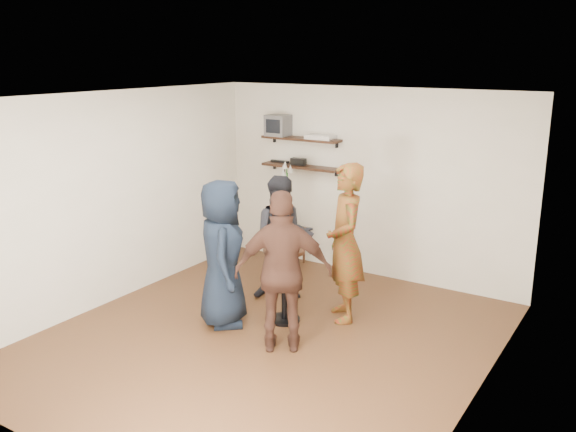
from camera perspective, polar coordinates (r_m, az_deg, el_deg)
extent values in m
cube|color=#3F1F14|center=(6.79, -2.08, -11.60)|extent=(4.50, 5.00, 0.04)
cube|color=white|center=(6.09, -2.32, 11.21)|extent=(4.50, 5.00, 0.04)
cube|color=white|center=(8.45, 7.53, 3.10)|extent=(4.50, 0.04, 2.60)
cube|color=white|center=(4.59, -20.50, -8.02)|extent=(4.50, 0.04, 2.60)
cube|color=white|center=(7.79, -16.10, 1.63)|extent=(0.04, 5.00, 2.60)
cube|color=white|center=(5.42, 18.06, -4.28)|extent=(0.04, 5.00, 2.60)
cube|color=black|center=(8.70, 1.22, 7.24)|extent=(1.20, 0.25, 0.04)
cube|color=black|center=(8.76, 1.21, 4.64)|extent=(1.20, 0.25, 0.04)
cube|color=#59595B|center=(8.87, -0.88, 8.48)|extent=(0.32, 0.30, 0.30)
cube|color=silver|center=(8.53, 3.08, 7.39)|extent=(0.40, 0.24, 0.06)
cube|color=black|center=(8.77, 0.98, 5.10)|extent=(0.22, 0.10, 0.10)
cube|color=black|center=(9.00, -0.76, 5.13)|extent=(0.30, 0.05, 0.03)
cube|color=black|center=(8.89, -0.12, -1.26)|extent=(0.52, 0.52, 0.04)
cylinder|color=black|center=(8.92, -1.75, -3.07)|extent=(0.04, 0.04, 0.52)
cylinder|color=black|center=(8.73, 0.25, -3.47)|extent=(0.04, 0.04, 0.52)
cylinder|color=black|center=(9.21, -0.47, -2.47)|extent=(0.04, 0.04, 0.52)
cylinder|color=black|center=(9.03, 1.50, -2.85)|extent=(0.04, 0.04, 0.52)
cylinder|color=silver|center=(8.84, -0.12, -0.17)|extent=(0.15, 0.15, 0.31)
cylinder|color=#20661D|center=(8.78, -0.23, 1.85)|extent=(0.01, 0.07, 0.57)
cone|color=silver|center=(8.72, -0.45, 4.13)|extent=(0.07, 0.09, 0.12)
cylinder|color=#20661D|center=(8.76, 0.00, 2.04)|extent=(0.04, 0.06, 0.64)
cone|color=silver|center=(8.68, 0.24, 4.49)|extent=(0.11, 0.13, 0.13)
cylinder|color=#20661D|center=(8.74, -0.17, 2.22)|extent=(0.10, 0.09, 0.69)
cone|color=silver|center=(8.63, -0.28, 4.86)|extent=(0.13, 0.13, 0.13)
cylinder|color=black|center=(6.91, -0.36, -3.23)|extent=(0.48, 0.48, 0.04)
cylinder|color=black|center=(7.05, -0.35, -6.52)|extent=(0.06, 0.06, 0.81)
cylinder|color=black|center=(7.22, -0.35, -9.64)|extent=(0.37, 0.37, 0.03)
cylinder|color=silver|center=(6.91, -0.91, -3.04)|extent=(0.06, 0.06, 0.00)
cylinder|color=silver|center=(6.90, -0.91, -2.70)|extent=(0.01, 0.01, 0.08)
cylinder|color=silver|center=(6.87, -0.92, -1.97)|extent=(0.06, 0.06, 0.10)
cylinder|color=#DBC25A|center=(6.88, -0.92, -2.14)|extent=(0.06, 0.06, 0.06)
cylinder|color=silver|center=(6.84, 0.04, -3.23)|extent=(0.06, 0.06, 0.00)
cylinder|color=silver|center=(6.83, 0.04, -2.84)|extent=(0.01, 0.01, 0.09)
cylinder|color=silver|center=(6.80, 0.04, -2.00)|extent=(0.07, 0.07, 0.12)
cylinder|color=#DBC25A|center=(6.80, 0.04, -2.19)|extent=(0.06, 0.06, 0.06)
cylinder|color=silver|center=(6.96, -0.17, -2.90)|extent=(0.06, 0.06, 0.00)
cylinder|color=silver|center=(6.95, -0.17, -2.54)|extent=(0.01, 0.01, 0.09)
cylinder|color=silver|center=(6.92, -0.17, -1.77)|extent=(0.07, 0.07, 0.11)
cylinder|color=#DBC25A|center=(6.93, -0.17, -1.95)|extent=(0.06, 0.06, 0.06)
cylinder|color=silver|center=(6.90, -0.19, -3.07)|extent=(0.06, 0.06, 0.00)
cylinder|color=silver|center=(6.89, -0.19, -2.70)|extent=(0.01, 0.01, 0.09)
cylinder|color=silver|center=(6.86, -0.19, -1.89)|extent=(0.07, 0.07, 0.11)
cylinder|color=#DBC25A|center=(6.86, -0.19, -2.08)|extent=(0.06, 0.06, 0.06)
imported|color=#A41A12|center=(7.00, 5.37, -2.52)|extent=(0.77, 0.80, 1.85)
imported|color=black|center=(7.60, -0.45, -2.10)|extent=(0.97, 0.92, 1.58)
imported|color=black|center=(6.90, -6.19, -3.49)|extent=(0.93, 0.98, 1.69)
imported|color=#44271D|center=(6.25, -0.44, -5.29)|extent=(1.07, 0.88, 1.71)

